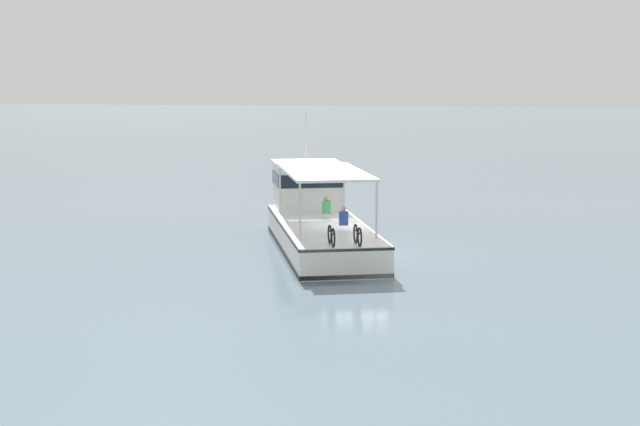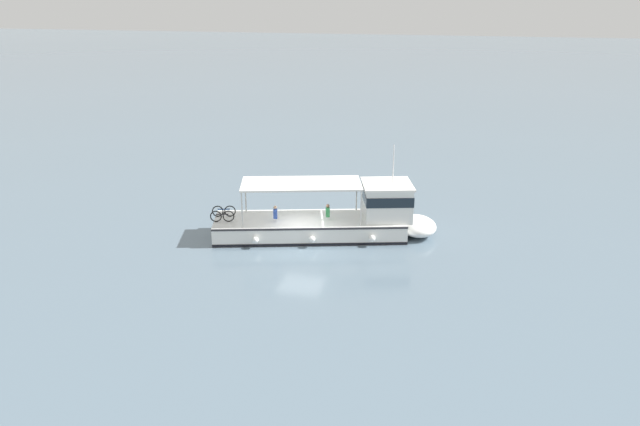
{
  "view_description": "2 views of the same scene",
  "coord_description": "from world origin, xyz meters",
  "views": [
    {
      "loc": [
        34.4,
        4.04,
        6.65
      ],
      "look_at": [
        -0.66,
        -1.53,
        1.4
      ],
      "focal_mm": 50.76,
      "sensor_mm": 36.0,
      "label": 1
    },
    {
      "loc": [
        -9.9,
        31.77,
        13.16
      ],
      "look_at": [
        -0.66,
        -1.53,
        1.4
      ],
      "focal_mm": 36.01,
      "sensor_mm": 36.0,
      "label": 2
    }
  ],
  "objects": [
    {
      "name": "ferry_main",
      "position": [
        -1.64,
        -1.83,
        1.01
      ],
      "size": [
        13.04,
        6.82,
        5.32
      ],
      "color": "white",
      "rests_on": "ground"
    },
    {
      "name": "ground_plane",
      "position": [
        0.0,
        0.0,
        0.0
      ],
      "size": [
        400.0,
        400.0,
        0.0
      ],
      "primitive_type": "plane",
      "color": "slate"
    }
  ]
}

